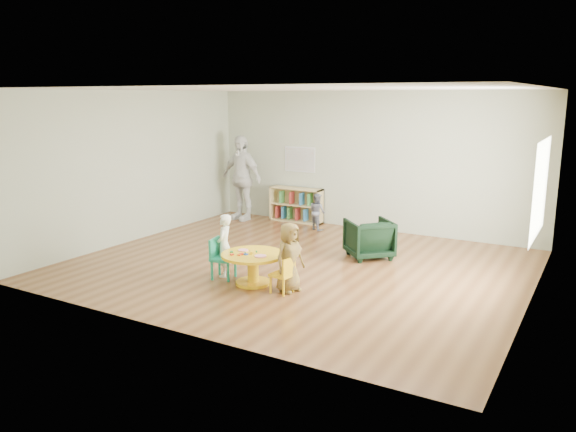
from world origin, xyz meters
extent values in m
plane|color=brown|center=(0.00, 0.00, 0.00)|extent=(7.00, 7.00, 0.00)
cube|color=silver|center=(0.00, 0.00, 2.75)|extent=(7.00, 6.00, 0.10)
cube|color=#ABB59A|center=(0.00, 3.00, 1.40)|extent=(7.00, 0.10, 2.80)
cube|color=#ABB59A|center=(0.00, -3.00, 1.40)|extent=(7.00, 0.10, 2.80)
cube|color=#ABB59A|center=(-3.50, 0.00, 1.40)|extent=(0.10, 6.00, 2.80)
cube|color=#ABB59A|center=(3.50, 0.00, 1.40)|extent=(0.10, 6.00, 2.80)
cube|color=white|center=(3.48, 0.30, 1.50)|extent=(0.02, 1.60, 1.30)
cylinder|color=yellow|center=(-0.11, -1.13, 0.21)|extent=(0.16, 0.16, 0.42)
cylinder|color=yellow|center=(-0.11, -1.13, 0.02)|extent=(0.51, 0.51, 0.04)
cylinder|color=yellow|center=(-0.11, -1.13, 0.44)|extent=(0.92, 0.92, 0.04)
cylinder|color=pink|center=(-0.32, -1.08, 0.47)|extent=(0.15, 0.15, 0.02)
cylinder|color=pink|center=(0.07, -1.21, 0.47)|extent=(0.17, 0.17, 0.02)
cylinder|color=yellow|center=(-0.13, -1.15, 0.48)|extent=(0.11, 0.12, 0.04)
cylinder|color=#136B36|center=(-0.18, -1.22, 0.48)|extent=(0.05, 0.05, 0.02)
cylinder|color=#136B36|center=(-0.08, -1.08, 0.48)|extent=(0.05, 0.05, 0.02)
cube|color=red|center=(-0.33, -1.35, 0.47)|extent=(0.07, 0.07, 0.02)
cube|color=#EC5113|center=(-0.22, -1.31, 0.47)|extent=(0.05, 0.05, 0.02)
cube|color=blue|center=(-0.16, -1.24, 0.47)|extent=(0.06, 0.06, 0.02)
cube|color=#136B36|center=(-0.42, -1.24, 0.47)|extent=(0.07, 0.07, 0.02)
cube|color=red|center=(-0.22, -1.25, 0.47)|extent=(0.07, 0.07, 0.02)
cube|color=#1B956F|center=(-0.64, -1.14, 0.31)|extent=(0.39, 0.39, 0.04)
cube|color=#1B956F|center=(-0.78, -1.16, 0.47)|extent=(0.10, 0.33, 0.29)
cylinder|color=#1B956F|center=(-0.79, -1.03, 0.14)|extent=(0.04, 0.04, 0.29)
cylinder|color=#1B956F|center=(-0.74, -1.29, 0.14)|extent=(0.04, 0.04, 0.29)
cylinder|color=#1B956F|center=(-0.54, -0.98, 0.14)|extent=(0.04, 0.04, 0.29)
cylinder|color=#1B956F|center=(-0.48, -1.24, 0.14)|extent=(0.04, 0.04, 0.29)
cube|color=yellow|center=(0.44, -1.24, 0.26)|extent=(0.31, 0.31, 0.04)
cube|color=yellow|center=(0.56, -1.26, 0.40)|extent=(0.06, 0.28, 0.24)
cylinder|color=yellow|center=(0.54, -1.37, 0.12)|extent=(0.03, 0.03, 0.24)
cylinder|color=yellow|center=(0.56, -1.14, 0.12)|extent=(0.03, 0.03, 0.24)
cylinder|color=yellow|center=(0.32, -1.34, 0.12)|extent=(0.03, 0.03, 0.24)
cylinder|color=yellow|center=(0.34, -1.12, 0.12)|extent=(0.03, 0.03, 0.24)
cube|color=tan|center=(-2.19, 2.83, 0.38)|extent=(0.03, 0.30, 0.75)
cube|color=tan|center=(-1.01, 2.83, 0.38)|extent=(0.03, 0.30, 0.75)
cube|color=tan|center=(-1.60, 2.83, 0.01)|extent=(1.20, 0.30, 0.03)
cube|color=tan|center=(-1.60, 2.83, 0.73)|extent=(1.20, 0.30, 0.03)
cube|color=tan|center=(-1.60, 2.83, 0.38)|extent=(1.14, 0.28, 0.03)
cube|color=tan|center=(-1.60, 2.97, 0.38)|extent=(1.20, 0.02, 0.75)
cube|color=#B93631|center=(-2.05, 2.81, 0.18)|extent=(0.04, 0.18, 0.26)
cube|color=#3886C4|center=(-1.90, 2.81, 0.18)|extent=(0.04, 0.18, 0.26)
cube|color=#479A49|center=(-1.75, 2.81, 0.18)|extent=(0.04, 0.18, 0.26)
cube|color=#B93631|center=(-1.55, 2.81, 0.18)|extent=(0.04, 0.18, 0.26)
cube|color=#3886C4|center=(-1.35, 2.81, 0.18)|extent=(0.04, 0.18, 0.26)
cube|color=#479A49|center=(-1.95, 2.81, 0.53)|extent=(0.04, 0.18, 0.26)
cube|color=#B93631|center=(-1.70, 2.81, 0.53)|extent=(0.04, 0.18, 0.26)
cube|color=#3886C4|center=(-1.45, 2.81, 0.53)|extent=(0.04, 0.18, 0.26)
cube|color=#479A49|center=(-1.25, 2.81, 0.53)|extent=(0.04, 0.18, 0.26)
cube|color=white|center=(-1.60, 2.98, 1.35)|extent=(0.74, 0.01, 0.54)
cube|color=#E34D2F|center=(-1.60, 2.98, 1.35)|extent=(0.70, 0.00, 0.50)
imported|color=black|center=(0.83, 1.01, 0.33)|extent=(1.01, 1.01, 0.66)
imported|color=white|center=(-0.69, -1.03, 0.48)|extent=(0.34, 0.41, 0.96)
imported|color=gold|center=(0.50, -1.13, 0.49)|extent=(0.44, 0.55, 0.99)
imported|color=#161E38|center=(-0.85, 2.37, 0.38)|extent=(0.46, 0.42, 0.76)
imported|color=white|center=(-2.77, 2.44, 0.93)|extent=(1.16, 0.64, 1.87)
camera|label=1|loc=(4.24, -7.65, 2.69)|focal=35.00mm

